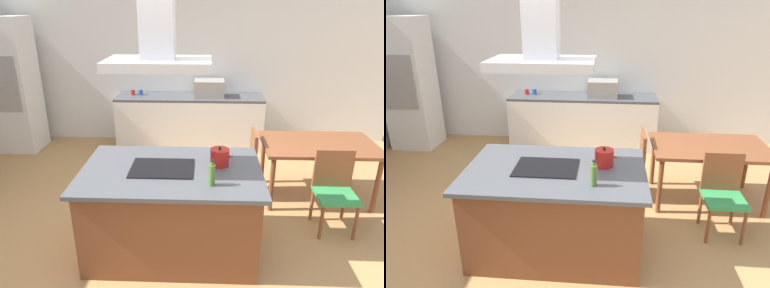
# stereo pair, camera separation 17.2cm
# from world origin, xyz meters

# --- Properties ---
(ground) EXTENTS (16.00, 16.00, 0.00)m
(ground) POSITION_xyz_m (0.00, 1.50, 0.00)
(ground) COLOR tan
(wall_back) EXTENTS (7.20, 0.10, 2.70)m
(wall_back) POSITION_xyz_m (0.00, 3.25, 1.35)
(wall_back) COLOR white
(wall_back) RESTS_ON ground
(kitchen_island) EXTENTS (1.72, 1.14, 0.90)m
(kitchen_island) POSITION_xyz_m (0.00, 0.00, 0.45)
(kitchen_island) COLOR brown
(kitchen_island) RESTS_ON ground
(cooktop) EXTENTS (0.60, 0.44, 0.01)m
(cooktop) POSITION_xyz_m (-0.09, 0.00, 0.91)
(cooktop) COLOR black
(cooktop) RESTS_ON kitchen_island
(tea_kettle) EXTENTS (0.24, 0.18, 0.19)m
(tea_kettle) POSITION_xyz_m (0.46, 0.10, 0.98)
(tea_kettle) COLOR #B21E19
(tea_kettle) RESTS_ON kitchen_island
(olive_oil_bottle) EXTENTS (0.06, 0.06, 0.24)m
(olive_oil_bottle) POSITION_xyz_m (0.38, -0.31, 1.00)
(olive_oil_bottle) COLOR #47722D
(olive_oil_bottle) RESTS_ON kitchen_island
(back_counter) EXTENTS (2.52, 0.62, 0.90)m
(back_counter) POSITION_xyz_m (0.04, 2.88, 0.45)
(back_counter) COLOR white
(back_counter) RESTS_ON ground
(countertop_microwave) EXTENTS (0.50, 0.38, 0.28)m
(countertop_microwave) POSITION_xyz_m (0.38, 2.88, 1.04)
(countertop_microwave) COLOR #9E9993
(countertop_microwave) RESTS_ON back_counter
(coffee_mug_red) EXTENTS (0.08, 0.08, 0.09)m
(coffee_mug_red) POSITION_xyz_m (-0.95, 2.95, 0.95)
(coffee_mug_red) COLOR red
(coffee_mug_red) RESTS_ON back_counter
(coffee_mug_blue) EXTENTS (0.08, 0.08, 0.09)m
(coffee_mug_blue) POSITION_xyz_m (-0.82, 2.96, 0.95)
(coffee_mug_blue) COLOR #2D56B2
(coffee_mug_blue) RESTS_ON back_counter
(wall_oven_stack) EXTENTS (0.70, 0.66, 2.20)m
(wall_oven_stack) POSITION_xyz_m (-2.90, 2.65, 1.10)
(wall_oven_stack) COLOR white
(wall_oven_stack) RESTS_ON ground
(dining_table) EXTENTS (1.40, 0.90, 0.75)m
(dining_table) POSITION_xyz_m (1.74, 1.13, 0.67)
(dining_table) COLOR brown
(dining_table) RESTS_ON ground
(chair_facing_island) EXTENTS (0.42, 0.42, 0.89)m
(chair_facing_island) POSITION_xyz_m (1.74, 0.46, 0.51)
(chair_facing_island) COLOR #33934C
(chair_facing_island) RESTS_ON ground
(chair_at_left_end) EXTENTS (0.42, 0.42, 0.89)m
(chair_at_left_end) POSITION_xyz_m (0.83, 1.13, 0.51)
(chair_at_left_end) COLOR #33934C
(chair_at_left_end) RESTS_ON ground
(range_hood) EXTENTS (0.90, 0.55, 0.78)m
(range_hood) POSITION_xyz_m (-0.09, 0.00, 2.10)
(range_hood) COLOR #ADADB2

